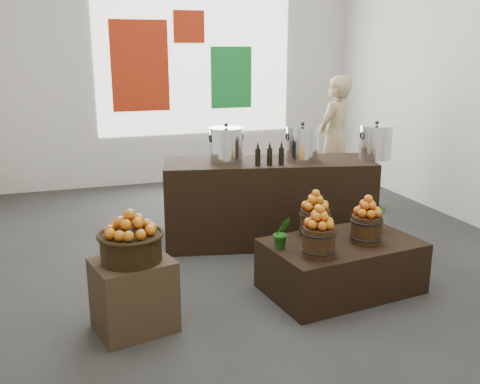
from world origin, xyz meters
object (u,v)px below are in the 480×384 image
object	(u,v)px
wicker_basket	(131,248)
counter	(268,202)
stock_pot_right	(376,143)
crate	(134,295)
shopper	(334,140)
stock_pot_left	(226,146)
stock_pot_center	(302,144)
display_table	(341,266)

from	to	relation	value
wicker_basket	counter	xyz separation A→B (m)	(1.74, 1.53, -0.21)
stock_pot_right	crate	bearing A→B (deg)	-156.62
crate	shopper	world-z (taller)	shopper
wicker_basket	stock_pot_right	xyz separation A→B (m)	(2.93, 1.27, 0.44)
stock_pot_left	stock_pot_center	distance (m)	0.85
counter	stock_pot_center	world-z (taller)	stock_pot_center
counter	stock_pot_left	xyz separation A→B (m)	(-0.47, 0.10, 0.66)
counter	shopper	bearing A→B (deg)	53.11
stock_pot_center	stock_pot_right	size ratio (longest dim) A/B	1.00
stock_pot_right	stock_pot_center	bearing A→B (deg)	167.56
display_table	shopper	size ratio (longest dim) A/B	0.76
crate	stock_pot_center	size ratio (longest dim) A/B	1.62
crate	stock_pot_left	xyz separation A→B (m)	(1.27, 1.63, 0.84)
stock_pot_left	stock_pot_right	xyz separation A→B (m)	(1.66, -0.37, 0.00)
crate	counter	world-z (taller)	counter
crate	display_table	size ratio (longest dim) A/B	0.43
crate	stock_pot_right	bearing A→B (deg)	23.38
wicker_basket	counter	bearing A→B (deg)	41.35
crate	wicker_basket	xyz separation A→B (m)	(0.00, 0.00, 0.40)
wicker_basket	shopper	distance (m)	4.32
counter	stock_pot_right	distance (m)	1.39
crate	shopper	bearing A→B (deg)	41.03
stock_pot_center	stock_pot_right	world-z (taller)	same
stock_pot_right	display_table	bearing A→B (deg)	-131.75
display_table	stock_pot_center	size ratio (longest dim) A/B	3.80
display_table	stock_pot_left	distance (m)	1.87
stock_pot_left	shopper	distance (m)	2.33
wicker_basket	shopper	size ratio (longest dim) A/B	0.26
wicker_basket	shopper	world-z (taller)	shopper
display_table	stock_pot_right	distance (m)	1.78
crate	stock_pot_left	world-z (taller)	stock_pot_left
stock_pot_right	shopper	size ratio (longest dim) A/B	0.20
stock_pot_center	stock_pot_right	xyz separation A→B (m)	(0.83, -0.18, 0.00)
counter	shopper	xyz separation A→B (m)	(1.52, 1.30, 0.43)
stock_pot_left	stock_pot_right	size ratio (longest dim) A/B	1.00
wicker_basket	stock_pot_center	size ratio (longest dim) A/B	1.30
counter	stock_pot_center	size ratio (longest dim) A/B	6.47
wicker_basket	stock_pot_right	bearing A→B (deg)	23.38
stock_pot_left	stock_pot_center	world-z (taller)	same
counter	stock_pot_left	size ratio (longest dim) A/B	6.47
stock_pot_right	shopper	world-z (taller)	shopper
crate	stock_pot_left	distance (m)	2.23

